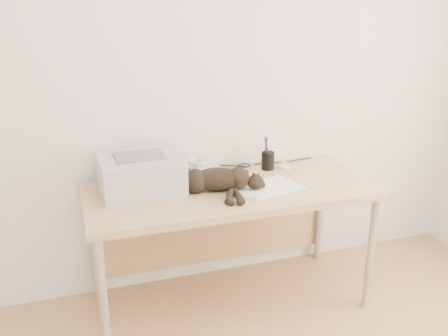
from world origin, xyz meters
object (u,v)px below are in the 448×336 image
object	(u,v)px
pen_cup	(268,160)
cat	(215,181)
mug	(198,168)
desk	(225,203)
printer	(140,173)
mouse	(283,166)

from	to	relation	value
pen_cup	cat	bearing A→B (deg)	-149.70
mug	pen_cup	xyz separation A→B (m)	(0.44, -0.02, 0.01)
desk	pen_cup	world-z (taller)	pen_cup
mug	printer	bearing A→B (deg)	-161.44
printer	mug	xyz separation A→B (m)	(0.35, 0.12, -0.05)
mug	pen_cup	bearing A→B (deg)	-1.98
desk	printer	xyz separation A→B (m)	(-0.48, 0.03, 0.23)
printer	cat	size ratio (longest dim) A/B	0.76
printer	pen_cup	distance (m)	0.80
desk	cat	world-z (taller)	cat
desk	pen_cup	xyz separation A→B (m)	(0.32, 0.13, 0.19)
printer	cat	xyz separation A→B (m)	(0.38, -0.14, -0.04)
desk	mouse	world-z (taller)	mouse
cat	printer	bearing A→B (deg)	174.63
cat	pen_cup	xyz separation A→B (m)	(0.41, 0.24, -0.00)
desk	mouse	distance (m)	0.46
desk	mouse	size ratio (longest dim) A/B	16.06
printer	mouse	world-z (taller)	printer
desk	printer	bearing A→B (deg)	176.93
mug	mouse	xyz separation A→B (m)	(0.54, -0.03, -0.03)
printer	pen_cup	world-z (taller)	printer
cat	pen_cup	bearing A→B (deg)	44.76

